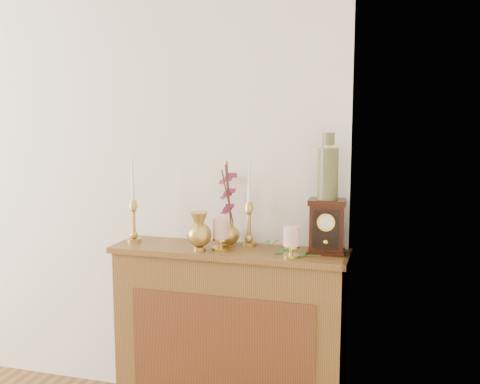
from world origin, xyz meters
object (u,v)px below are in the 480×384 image
(candlestick_left, at_px, (134,214))
(mantel_clock, at_px, (327,227))
(ceramic_vase, at_px, (328,170))
(candlestick_center, at_px, (249,217))
(bud_vase, at_px, (199,232))
(ginger_jar, at_px, (228,206))

(candlestick_left, height_order, mantel_clock, candlestick_left)
(candlestick_left, distance_m, ceramic_vase, 1.07)
(ceramic_vase, bearing_deg, candlestick_center, 173.94)
(candlestick_left, xyz_separation_m, mantel_clock, (1.04, 0.04, -0.02))
(bud_vase, relative_size, mantel_clock, 0.73)
(candlestick_left, distance_m, bud_vase, 0.43)
(ginger_jar, distance_m, mantel_clock, 0.54)
(mantel_clock, height_order, ceramic_vase, ceramic_vase)
(candlestick_center, xyz_separation_m, mantel_clock, (0.41, -0.05, -0.02))
(ginger_jar, relative_size, mantel_clock, 1.66)
(bud_vase, relative_size, ceramic_vase, 0.61)
(candlestick_left, relative_size, ginger_jar, 1.04)
(ginger_jar, bearing_deg, ceramic_vase, -5.94)
(candlestick_center, height_order, ceramic_vase, ceramic_vase)
(candlestick_left, relative_size, bud_vase, 2.36)
(candlestick_left, height_order, ceramic_vase, ceramic_vase)
(candlestick_left, relative_size, candlestick_center, 0.98)
(bud_vase, bearing_deg, ceramic_vase, 12.18)
(ceramic_vase, bearing_deg, mantel_clock, -86.51)
(candlestick_center, distance_m, bud_vase, 0.28)
(ginger_jar, bearing_deg, mantel_clock, -6.20)
(mantel_clock, bearing_deg, bud_vase, -171.53)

